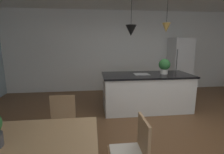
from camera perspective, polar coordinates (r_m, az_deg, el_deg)
name	(u,v)px	position (r m, az deg, el deg)	size (l,w,h in m)	color
ground_plane	(162,140)	(3.28, 16.45, -19.85)	(10.00, 8.40, 0.04)	brown
wall_back_kitchen	(126,52)	(5.94, 4.86, 8.55)	(10.00, 0.12, 2.70)	white
dining_table	(3,147)	(2.10, -32.97, -19.16)	(1.87, 0.86, 0.72)	tan
chair_kitchen_end	(131,153)	(2.04, 6.59, -24.17)	(0.40, 0.40, 0.87)	#A87F56
chair_far_right	(62,123)	(2.73, -16.61, -14.76)	(0.41, 0.41, 0.87)	#A87F56
kitchen_island	(146,91)	(4.31, 11.47, -4.83)	(2.17, 0.96, 0.91)	silver
refrigerator	(180,65)	(6.21, 21.89, 3.81)	(0.66, 0.67, 1.82)	silver
pendant_over_island_main	(131,30)	(4.04, 6.43, 15.41)	(0.25, 0.25, 0.89)	black
pendant_over_island_aux	(166,28)	(4.31, 17.87, 15.65)	(0.20, 0.20, 0.80)	black
potted_plant_on_island	(164,66)	(4.33, 17.32, 3.71)	(0.28, 0.28, 0.37)	beige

